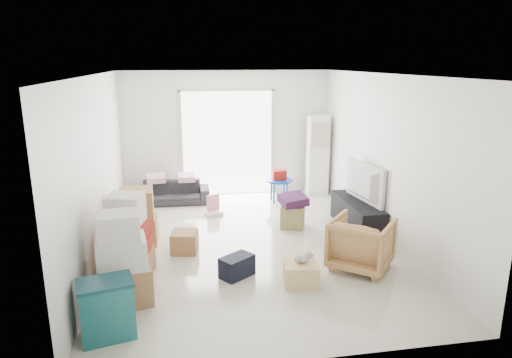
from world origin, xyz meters
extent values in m
cube|color=beige|center=(0.00, 0.00, -0.12)|extent=(4.50, 6.00, 0.24)
cube|color=white|center=(0.00, 0.00, 2.82)|extent=(4.50, 6.00, 0.24)
cube|color=white|center=(0.00, 3.12, 1.35)|extent=(4.50, 0.24, 2.70)
cube|color=white|center=(0.00, -3.12, 1.35)|extent=(4.50, 0.24, 2.70)
cube|color=white|center=(-2.37, 0.00, 1.35)|extent=(0.24, 6.00, 2.70)
cube|color=white|center=(2.37, 0.00, 1.35)|extent=(0.24, 6.00, 2.70)
cube|color=white|center=(0.00, 2.98, 1.15)|extent=(2.00, 0.01, 2.30)
cube|color=silver|center=(-1.00, 2.97, 1.15)|extent=(0.06, 0.04, 2.30)
cube|color=silver|center=(1.00, 2.97, 1.15)|extent=(0.06, 0.04, 2.30)
cube|color=silver|center=(0.00, 2.97, 2.30)|extent=(2.10, 0.04, 0.06)
cube|color=white|center=(1.95, 2.65, 0.88)|extent=(0.45, 0.30, 1.75)
cube|color=black|center=(2.00, 0.41, 0.25)|extent=(0.46, 1.52, 0.51)
imported|color=black|center=(2.00, 0.41, 0.58)|extent=(0.83, 1.25, 0.15)
imported|color=#2B2B31|center=(-1.24, 2.50, 0.30)|extent=(1.57, 0.51, 0.61)
cube|color=#E8A9BC|center=(-1.55, 2.53, 0.67)|extent=(0.40, 0.33, 0.12)
cube|color=#E8A9BC|center=(-0.92, 2.50, 0.67)|extent=(0.38, 0.31, 0.13)
imported|color=tan|center=(1.44, -1.10, 0.41)|extent=(1.09, 1.09, 0.82)
cube|color=#165659|center=(-1.90, -2.23, 0.15)|extent=(0.62, 0.50, 0.31)
cube|color=#165659|center=(-1.90, -2.23, 0.46)|extent=(0.62, 0.50, 0.31)
cube|color=#0C333D|center=(-1.90, -2.23, 0.63)|extent=(0.65, 0.52, 0.04)
cube|color=#986544|center=(-1.80, -1.52, 0.24)|extent=(0.74, 0.66, 0.48)
cube|color=white|center=(-1.80, -1.52, 0.66)|extent=(0.65, 0.56, 0.37)
cube|color=white|center=(-1.80, -1.52, 1.00)|extent=(0.51, 0.46, 0.32)
cube|color=#986544|center=(-1.80, -0.81, 0.21)|extent=(0.69, 0.69, 0.42)
cube|color=#A21A14|center=(-1.80, -0.81, 0.52)|extent=(0.69, 0.51, 0.19)
cube|color=#A21A14|center=(-1.80, -0.81, 0.70)|extent=(0.69, 0.54, 0.17)
cube|color=white|center=(-1.80, -0.81, 0.98)|extent=(0.52, 0.51, 0.40)
cube|color=#986544|center=(-1.77, 0.39, 0.22)|extent=(0.63, 0.53, 0.44)
cube|color=#986544|center=(-1.77, 0.39, 0.68)|extent=(0.54, 0.54, 0.47)
cube|color=#986544|center=(-1.04, -0.09, 0.16)|extent=(0.46, 0.46, 0.33)
cube|color=black|center=(-0.34, -1.06, 0.15)|extent=(0.53, 0.49, 0.29)
cube|color=tan|center=(0.90, 0.69, 0.20)|extent=(0.52, 0.52, 0.40)
cube|color=#411B45|center=(0.90, 0.69, 0.47)|extent=(0.51, 0.51, 0.14)
cylinder|color=#0B3EBB|center=(0.99, 2.23, 0.46)|extent=(0.56, 0.56, 0.04)
cylinder|color=#0B3EBB|center=(1.13, 2.37, 0.22)|extent=(0.04, 0.04, 0.44)
cylinder|color=#0B3EBB|center=(0.85, 2.37, 0.22)|extent=(0.04, 0.04, 0.44)
cylinder|color=#0B3EBB|center=(0.85, 2.09, 0.22)|extent=(0.04, 0.04, 0.44)
cylinder|color=#0B3EBB|center=(1.13, 2.09, 0.22)|extent=(0.04, 0.04, 0.44)
cube|color=#A21A14|center=(0.99, 2.23, 0.58)|extent=(0.28, 0.22, 0.20)
cube|color=silver|center=(-0.45, 1.56, 0.04)|extent=(0.36, 0.35, 0.07)
cube|color=pink|center=(-0.45, 1.67, 0.23)|extent=(0.26, 0.14, 0.31)
cube|color=#E0C181|center=(0.47, -1.41, 0.15)|extent=(0.51, 0.51, 0.30)
ellipsoid|color=#B2ADA8|center=(0.47, -1.41, 0.35)|extent=(0.20, 0.14, 0.11)
cube|color=red|center=(0.47, -1.41, 0.36)|extent=(0.17, 0.16, 0.03)
sphere|color=#B2ADA8|center=(0.59, -1.38, 0.38)|extent=(0.11, 0.11, 0.11)
camera|label=1|loc=(-1.08, -6.80, 2.90)|focal=32.00mm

